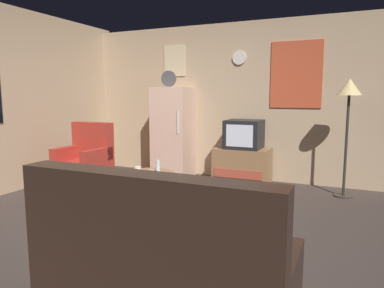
{
  "coord_description": "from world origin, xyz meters",
  "views": [
    {
      "loc": [
        1.85,
        -3.23,
        1.37
      ],
      "look_at": [
        0.01,
        0.9,
        0.75
      ],
      "focal_mm": 33.24,
      "sensor_mm": 36.0,
      "label": 1
    }
  ],
  "objects_px": {
    "mug_ceramic_tan": "(152,174)",
    "couch": "(162,256)",
    "fridge": "(174,132)",
    "coffee_table": "(145,193)",
    "standing_lamp": "(349,96)",
    "armchair": "(85,165)",
    "wine_glass": "(158,166)",
    "mug_ceramic_white": "(138,170)",
    "tv_stand": "(242,166)",
    "crt_tv": "(244,134)"
  },
  "relations": [
    {
      "from": "tv_stand",
      "to": "armchair",
      "type": "xyz_separation_m",
      "value": [
        -2.1,
        -1.19,
        0.06
      ]
    },
    {
      "from": "wine_glass",
      "to": "mug_ceramic_white",
      "type": "height_order",
      "value": "wine_glass"
    },
    {
      "from": "mug_ceramic_tan",
      "to": "armchair",
      "type": "bearing_deg",
      "value": 154.31
    },
    {
      "from": "tv_stand",
      "to": "crt_tv",
      "type": "relative_size",
      "value": 1.56
    },
    {
      "from": "tv_stand",
      "to": "standing_lamp",
      "type": "xyz_separation_m",
      "value": [
        1.48,
        -0.19,
        1.08
      ]
    },
    {
      "from": "coffee_table",
      "to": "couch",
      "type": "relative_size",
      "value": 0.42
    },
    {
      "from": "tv_stand",
      "to": "crt_tv",
      "type": "xyz_separation_m",
      "value": [
        0.02,
        -0.0,
        0.5
      ]
    },
    {
      "from": "wine_glass",
      "to": "couch",
      "type": "bearing_deg",
      "value": -59.85
    },
    {
      "from": "fridge",
      "to": "coffee_table",
      "type": "relative_size",
      "value": 2.46
    },
    {
      "from": "fridge",
      "to": "crt_tv",
      "type": "relative_size",
      "value": 3.28
    },
    {
      "from": "tv_stand",
      "to": "wine_glass",
      "type": "height_order",
      "value": "wine_glass"
    },
    {
      "from": "tv_stand",
      "to": "mug_ceramic_tan",
      "type": "distance_m",
      "value": 2.04
    },
    {
      "from": "crt_tv",
      "to": "armchair",
      "type": "distance_m",
      "value": 2.47
    },
    {
      "from": "mug_ceramic_tan",
      "to": "armchair",
      "type": "xyz_separation_m",
      "value": [
        -1.62,
        0.78,
        -0.17
      ]
    },
    {
      "from": "fridge",
      "to": "armchair",
      "type": "distance_m",
      "value": 1.55
    },
    {
      "from": "tv_stand",
      "to": "mug_ceramic_white",
      "type": "bearing_deg",
      "value": -110.51
    },
    {
      "from": "fridge",
      "to": "mug_ceramic_tan",
      "type": "distance_m",
      "value": 2.11
    },
    {
      "from": "crt_tv",
      "to": "coffee_table",
      "type": "height_order",
      "value": "crt_tv"
    },
    {
      "from": "standing_lamp",
      "to": "fridge",
      "type": "bearing_deg",
      "value": 176.0
    },
    {
      "from": "fridge",
      "to": "wine_glass",
      "type": "bearing_deg",
      "value": -68.96
    },
    {
      "from": "armchair",
      "to": "fridge",
      "type": "bearing_deg",
      "value": 52.88
    },
    {
      "from": "tv_stand",
      "to": "mug_ceramic_tan",
      "type": "xyz_separation_m",
      "value": [
        -0.48,
        -1.97,
        0.23
      ]
    },
    {
      "from": "couch",
      "to": "coffee_table",
      "type": "bearing_deg",
      "value": 124.86
    },
    {
      "from": "fridge",
      "to": "standing_lamp",
      "type": "height_order",
      "value": "fridge"
    },
    {
      "from": "wine_glass",
      "to": "mug_ceramic_tan",
      "type": "distance_m",
      "value": 0.26
    },
    {
      "from": "standing_lamp",
      "to": "mug_ceramic_tan",
      "type": "distance_m",
      "value": 2.78
    },
    {
      "from": "wine_glass",
      "to": "armchair",
      "type": "xyz_separation_m",
      "value": [
        -1.56,
        0.53,
        -0.2
      ]
    },
    {
      "from": "tv_stand",
      "to": "fridge",
      "type": "bearing_deg",
      "value": -179.98
    },
    {
      "from": "tv_stand",
      "to": "armchair",
      "type": "distance_m",
      "value": 2.41
    },
    {
      "from": "standing_lamp",
      "to": "wine_glass",
      "type": "distance_m",
      "value": 2.66
    },
    {
      "from": "tv_stand",
      "to": "wine_glass",
      "type": "bearing_deg",
      "value": -107.23
    },
    {
      "from": "mug_ceramic_white",
      "to": "wine_glass",
      "type": "bearing_deg",
      "value": 44.07
    },
    {
      "from": "fridge",
      "to": "crt_tv",
      "type": "xyz_separation_m",
      "value": [
        1.22,
        -0.0,
        0.02
      ]
    },
    {
      "from": "standing_lamp",
      "to": "couch",
      "type": "distance_m",
      "value": 3.51
    },
    {
      "from": "fridge",
      "to": "mug_ceramic_tan",
      "type": "relative_size",
      "value": 19.67
    },
    {
      "from": "armchair",
      "to": "couch",
      "type": "distance_m",
      "value": 3.33
    },
    {
      "from": "coffee_table",
      "to": "standing_lamp",
      "type": "bearing_deg",
      "value": 37.9
    },
    {
      "from": "mug_ceramic_white",
      "to": "couch",
      "type": "relative_size",
      "value": 0.05
    },
    {
      "from": "standing_lamp",
      "to": "mug_ceramic_white",
      "type": "relative_size",
      "value": 17.67
    },
    {
      "from": "mug_ceramic_white",
      "to": "armchair",
      "type": "height_order",
      "value": "armchair"
    },
    {
      "from": "fridge",
      "to": "tv_stand",
      "type": "bearing_deg",
      "value": 0.02
    },
    {
      "from": "standing_lamp",
      "to": "coffee_table",
      "type": "height_order",
      "value": "standing_lamp"
    },
    {
      "from": "wine_glass",
      "to": "mug_ceramic_white",
      "type": "relative_size",
      "value": 1.67
    },
    {
      "from": "fridge",
      "to": "standing_lamp",
      "type": "xyz_separation_m",
      "value": [
        2.68,
        -0.19,
        0.6
      ]
    },
    {
      "from": "fridge",
      "to": "coffee_table",
      "type": "height_order",
      "value": "fridge"
    },
    {
      "from": "coffee_table",
      "to": "mug_ceramic_tan",
      "type": "distance_m",
      "value": 0.35
    },
    {
      "from": "wine_glass",
      "to": "mug_ceramic_white",
      "type": "xyz_separation_m",
      "value": [
        -0.17,
        -0.17,
        -0.03
      ]
    },
    {
      "from": "crt_tv",
      "to": "mug_ceramic_tan",
      "type": "relative_size",
      "value": 6.0
    },
    {
      "from": "mug_ceramic_tan",
      "to": "couch",
      "type": "distance_m",
      "value": 1.67
    },
    {
      "from": "couch",
      "to": "wine_glass",
      "type": "bearing_deg",
      "value": 120.15
    }
  ]
}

